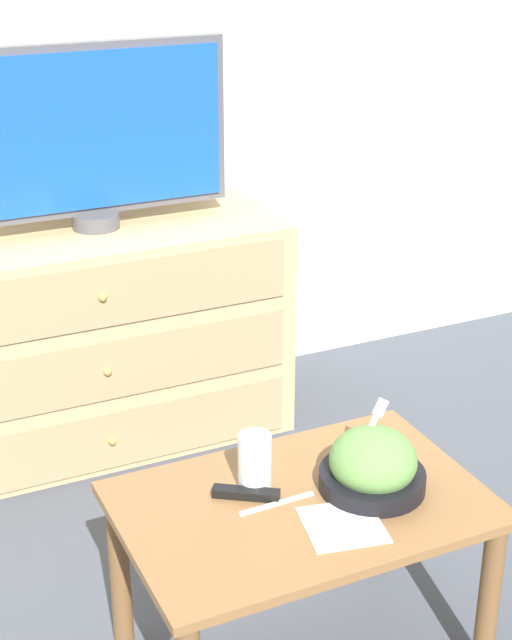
% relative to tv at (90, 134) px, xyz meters
% --- Properties ---
extents(ground_plane, '(12.00, 12.00, 0.00)m').
position_rel_tv_xyz_m(ground_plane, '(0.06, 0.22, -0.90)').
color(ground_plane, '#474C56').
extents(dresser, '(1.14, 0.44, 0.64)m').
position_rel_tv_xyz_m(dresser, '(-0.06, -0.03, -0.58)').
color(dresser, tan).
rests_on(dresser, ground_plane).
extents(tv, '(0.77, 0.13, 0.50)m').
position_rel_tv_xyz_m(tv, '(0.00, 0.00, 0.00)').
color(tv, '#515156').
rests_on(tv, dresser).
extents(coffee_table, '(0.72, 0.48, 0.39)m').
position_rel_tv_xyz_m(coffee_table, '(0.08, -1.09, -0.58)').
color(coffee_table, olive).
rests_on(coffee_table, ground_plane).
extents(takeout_bowl, '(0.22, 0.22, 0.17)m').
position_rel_tv_xyz_m(takeout_bowl, '(0.23, -1.11, -0.46)').
color(takeout_bowl, black).
rests_on(takeout_bowl, coffee_table).
extents(drink_cup, '(0.07, 0.07, 0.12)m').
position_rel_tv_xyz_m(drink_cup, '(0.02, -1.01, -0.46)').
color(drink_cup, '#9E6638').
rests_on(drink_cup, coffee_table).
extents(napkin, '(0.17, 0.17, 0.00)m').
position_rel_tv_xyz_m(napkin, '(0.11, -1.20, -0.51)').
color(napkin, silver).
rests_on(napkin, coffee_table).
extents(knife, '(0.16, 0.02, 0.01)m').
position_rel_tv_xyz_m(knife, '(0.03, -1.08, -0.51)').
color(knife, white).
rests_on(knife, coffee_table).
extents(remote_control, '(0.13, 0.10, 0.02)m').
position_rel_tv_xyz_m(remote_control, '(-0.01, -1.03, -0.50)').
color(remote_control, black).
rests_on(remote_control, coffee_table).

